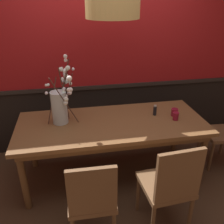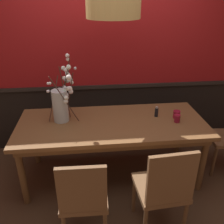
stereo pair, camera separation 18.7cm
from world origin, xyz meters
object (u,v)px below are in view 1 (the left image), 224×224
Objects in this scene: condiment_bottle at (155,110)px; candle_holder_nearer_edge at (175,112)px; dining_table at (112,128)px; chair_near_side_right at (170,184)px; vase_with_blossoms at (61,104)px; chair_far_side_left at (79,112)px; chair_near_side_left at (92,198)px; pendant_lamp at (113,6)px; candle_holder_nearer_center at (176,116)px.

candle_holder_nearer_edge is at bearing -15.74° from condiment_bottle.
chair_near_side_right reaches higher than dining_table.
chair_near_side_right is 1.34× the size of vase_with_blossoms.
chair_far_side_left is 1.71m from chair_near_side_left.
vase_with_blossoms is at bearing 168.94° from dining_table.
pendant_lamp is at bearing 175.60° from candle_holder_nearer_edge.
candle_holder_nearer_center is at bearing -40.75° from chair_far_side_left.
condiment_bottle reaches higher than candle_holder_nearer_center.
chair_near_side_left is 1.13× the size of pendant_lamp.
dining_table is at bearing 173.84° from candle_holder_nearer_center.
vase_with_blossoms is at bearing 178.69° from condiment_bottle.
chair_far_side_left is at bearing 143.17° from candle_holder_nearer_edge.
chair_far_side_left is 1.40m from candle_holder_nearer_edge.
chair_far_side_left reaches higher than condiment_bottle.
chair_near_side_left is at bearing -143.51° from candle_holder_nearer_center.
dining_table is 22.90× the size of candle_holder_nearer_center.
dining_table is at bearing -11.06° from vase_with_blossoms.
chair_near_side_right is 1.00m from candle_holder_nearer_edge.
chair_near_side_left is 7.23× the size of condiment_bottle.
chair_near_side_right is 1.20× the size of pendant_lamp.
chair_near_side_right is 0.90m from candle_holder_nearer_center.
candle_holder_nearer_center is at bearing 64.70° from chair_near_side_right.
candle_holder_nearer_edge is at bearing -36.83° from chair_far_side_left.
vase_with_blossoms is 1.33m from candle_holder_nearer_edge.
chair_near_side_right is 0.70m from chair_near_side_left.
chair_near_side_right is at bearing -67.04° from dining_table.
condiment_bottle is (0.54, 0.08, 0.14)m from dining_table.
chair_near_side_left is at bearing -77.17° from vase_with_blossoms.
candle_holder_nearer_center is 1.37m from pendant_lamp.
candle_holder_nearer_edge is (1.09, 0.89, 0.28)m from chair_near_side_left.
condiment_bottle is 1.26m from pendant_lamp.
vase_with_blossoms reaches higher than chair_near_side_left.
condiment_bottle is (-0.20, 0.16, 0.01)m from candle_holder_nearer_center.
chair_far_side_left is at bearing 111.88° from dining_table.
pendant_lamp reaches higher than candle_holder_nearer_edge.
chair_near_side_left is 1.10m from vase_with_blossoms.
chair_near_side_right is 1.84m from chair_far_side_left.
chair_near_side_right is at bearing -115.30° from candle_holder_nearer_center.
condiment_bottle is (0.87, 0.95, 0.29)m from chair_near_side_left.
chair_near_side_right is at bearing -46.44° from vase_with_blossoms.
candle_holder_nearer_center is 0.11× the size of pendant_lamp.
vase_with_blossoms reaches higher than candle_holder_nearer_edge.
chair_far_side_left reaches higher than candle_holder_nearer_center.
vase_with_blossoms is 1.10m from condiment_bottle.
pendant_lamp is (-0.71, 0.16, 1.16)m from candle_holder_nearer_center.
vase_with_blossoms is at bearing 171.71° from candle_holder_nearer_center.
vase_with_blossoms is (-0.92, 0.97, 0.43)m from chair_near_side_right.
condiment_bottle is at bearing 140.25° from candle_holder_nearer_center.
candle_holder_nearer_center is (1.07, 0.79, 0.28)m from chair_near_side_left.
pendant_lamp reaches higher than candle_holder_nearer_center.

